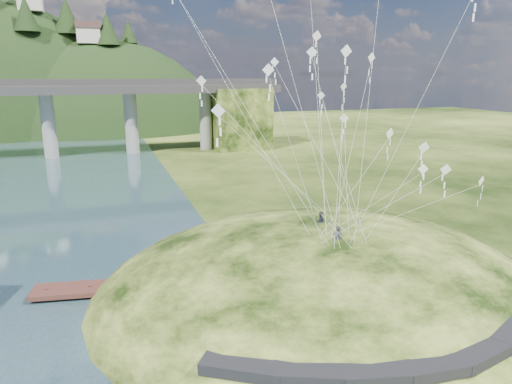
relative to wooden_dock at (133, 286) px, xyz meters
name	(u,v)px	position (x,y,z in m)	size (l,w,h in m)	color
ground	(229,318)	(5.77, -6.17, -0.45)	(320.00, 320.00, 0.00)	black
grass_hill	(321,306)	(13.77, -4.17, -1.95)	(36.00, 32.00, 13.00)	black
footpath	(417,350)	(13.23, -15.92, 1.63)	(22.29, 5.84, 0.83)	black
wooden_dock	(133,286)	(0.00, 0.00, 0.00)	(14.65, 4.66, 1.03)	#3D1E19
kite_flyers	(328,217)	(13.83, -4.51, 5.36)	(1.30, 4.36, 1.87)	#22252E
kite_swarm	(331,70)	(14.43, -2.93, 15.77)	(18.34, 17.89, 19.59)	white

